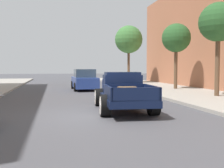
{
  "coord_description": "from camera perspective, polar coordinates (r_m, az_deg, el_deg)",
  "views": [
    {
      "loc": [
        -1.4,
        -9.57,
        1.76
      ],
      "look_at": [
        1.25,
        2.46,
        1.0
      ],
      "focal_mm": 42.27,
      "sensor_mm": 36.0,
      "label": 1
    }
  ],
  "objects": [
    {
      "name": "street_tree_second",
      "position": [
        21.06,
        13.71,
        9.54
      ],
      "size": [
        2.2,
        2.2,
        5.0
      ],
      "color": "brown",
      "rests_on": "sidewalk_right"
    },
    {
      "name": "ground_plane",
      "position": [
        9.84,
        -4.05,
        -6.79
      ],
      "size": [
        140.0,
        140.0,
        0.0
      ],
      "primitive_type": "plane",
      "color": "#47474C"
    },
    {
      "name": "hotrod_truck_navy",
      "position": [
        11.19,
        2.25,
        -1.63
      ],
      "size": [
        2.46,
        5.04,
        1.58
      ],
      "color": "#0F1938",
      "rests_on": "ground"
    },
    {
      "name": "street_tree_nearest",
      "position": [
        16.42,
        22.02,
        12.15
      ],
      "size": [
        2.21,
        2.21,
        5.3
      ],
      "color": "brown",
      "rests_on": "sidewalk_right"
    },
    {
      "name": "street_tree_third",
      "position": [
        29.11,
        3.63,
        9.54
      ],
      "size": [
        3.01,
        3.01,
        6.19
      ],
      "color": "brown",
      "rests_on": "sidewalk_right"
    },
    {
      "name": "car_background_blue",
      "position": [
        21.07,
        -5.99,
        0.81
      ],
      "size": [
        1.92,
        4.33,
        1.65
      ],
      "color": "#284293",
      "rests_on": "ground"
    }
  ]
}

